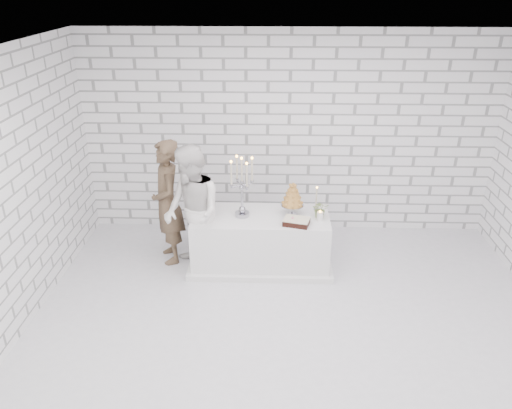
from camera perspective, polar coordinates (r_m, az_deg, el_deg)
name	(u,v)px	position (r m, az deg, el deg)	size (l,w,h in m)	color
ground	(291,328)	(5.82, 4.03, -13.91)	(6.00, 5.00, 0.01)	silver
ceiling	(301,54)	(4.58, 5.20, 16.77)	(6.00, 5.00, 0.01)	white
wall_back	(289,135)	(7.35, 3.77, 7.94)	(6.00, 0.01, 3.00)	white
wall_front	(313,403)	(2.96, 6.59, -21.65)	(6.00, 0.01, 3.00)	white
wall_left	(2,204)	(5.72, -27.07, 0.03)	(0.01, 5.00, 3.00)	white
cake_table	(260,241)	(6.72, 0.52, -4.15)	(1.80, 0.80, 0.75)	white
groom	(168,202)	(6.76, -10.09, 0.24)	(0.63, 0.41, 1.73)	brown
bride	(192,213)	(6.39, -7.31, -0.92)	(0.85, 0.66, 1.76)	white
candelabra	(242,187)	(6.37, -1.62, 1.99)	(0.33, 0.33, 0.82)	#94949D
croquembouche	(292,199)	(6.49, 4.20, 0.69)	(0.30, 0.30, 0.47)	#9C672A
chocolate_cake	(296,222)	(6.32, 4.66, -1.97)	(0.32, 0.23, 0.08)	black
pillar_candle	(320,216)	(6.45, 7.33, -1.34)	(0.08, 0.08, 0.12)	white
extra_taper	(316,199)	(6.68, 6.92, 0.61)	(0.06, 0.06, 0.32)	beige
flowers	(320,209)	(6.50, 7.39, -0.55)	(0.21, 0.18, 0.24)	#597239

